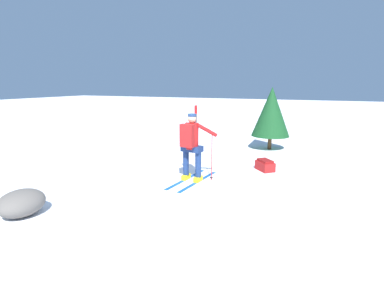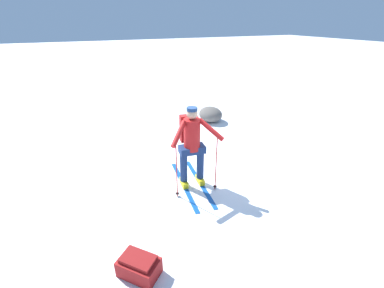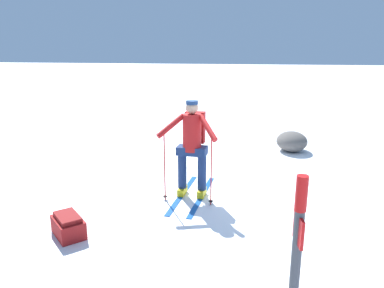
# 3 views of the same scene
# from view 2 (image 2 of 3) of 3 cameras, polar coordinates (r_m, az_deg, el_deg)

# --- Properties ---
(ground_plane) EXTENTS (80.00, 80.00, 0.00)m
(ground_plane) POSITION_cam_2_polar(r_m,az_deg,el_deg) (6.11, 3.23, -4.62)
(ground_plane) COLOR white
(skier) EXTENTS (1.85, 1.03, 1.67)m
(skier) POSITION_cam_2_polar(r_m,az_deg,el_deg) (4.98, -0.09, 0.29)
(skier) COLOR #144C9E
(skier) RESTS_ON ground_plane
(dropped_backpack) EXTENTS (0.62, 0.61, 0.31)m
(dropped_backpack) POSITION_cam_2_polar(r_m,az_deg,el_deg) (3.86, -11.71, -25.04)
(dropped_backpack) COLOR maroon
(dropped_backpack) RESTS_ON ground_plane
(rock_boulder) EXTENTS (0.87, 0.74, 0.48)m
(rock_boulder) POSITION_cam_2_polar(r_m,az_deg,el_deg) (8.65, 4.14, 6.60)
(rock_boulder) COLOR #5B5651
(rock_boulder) RESTS_ON ground_plane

